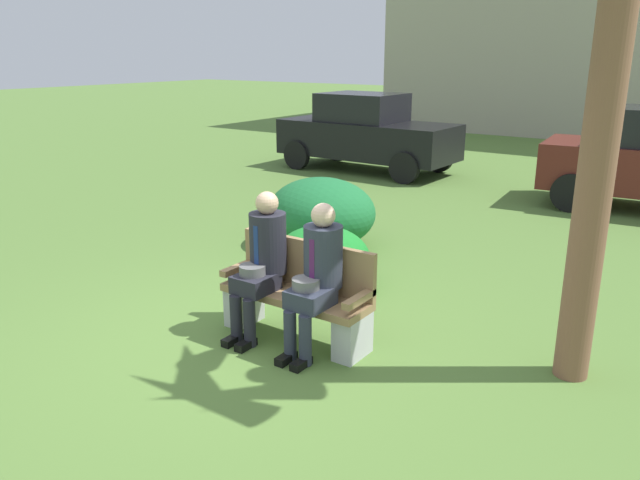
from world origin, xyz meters
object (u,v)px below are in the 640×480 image
(park_bench, at_px, (298,296))
(seated_man_right, at_px, (317,272))
(seated_man_left, at_px, (262,258))
(shrub_mid_lawn, at_px, (321,212))
(shrub_near_bench, at_px, (322,257))
(parked_car_near, at_px, (366,133))

(park_bench, distance_m, seated_man_right, 0.46)
(seated_man_left, distance_m, shrub_mid_lawn, 2.82)
(seated_man_right, xyz_separation_m, shrub_mid_lawn, (-1.73, 2.57, -0.27))
(seated_man_left, height_order, seated_man_right, seated_man_left)
(park_bench, height_order, seated_man_left, seated_man_left)
(park_bench, relative_size, shrub_mid_lawn, 0.97)
(park_bench, height_order, shrub_near_bench, park_bench)
(seated_man_right, distance_m, parked_car_near, 8.74)
(shrub_mid_lawn, bearing_deg, seated_man_right, -56.03)
(seated_man_right, height_order, parked_car_near, parked_car_near)
(shrub_mid_lawn, height_order, parked_car_near, parked_car_near)
(shrub_near_bench, distance_m, parked_car_near, 7.18)
(parked_car_near, bearing_deg, park_bench, -63.38)
(shrub_mid_lawn, bearing_deg, seated_man_left, -66.48)
(shrub_near_bench, height_order, parked_car_near, parked_car_near)
(seated_man_left, height_order, shrub_mid_lawn, seated_man_left)
(seated_man_left, xyz_separation_m, seated_man_right, (0.61, -0.00, -0.01))
(park_bench, distance_m, seated_man_left, 0.48)
(seated_man_right, bearing_deg, park_bench, 157.37)
(seated_man_left, height_order, parked_car_near, parked_car_near)
(shrub_near_bench, relative_size, shrub_mid_lawn, 0.73)
(seated_man_right, height_order, shrub_near_bench, seated_man_right)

